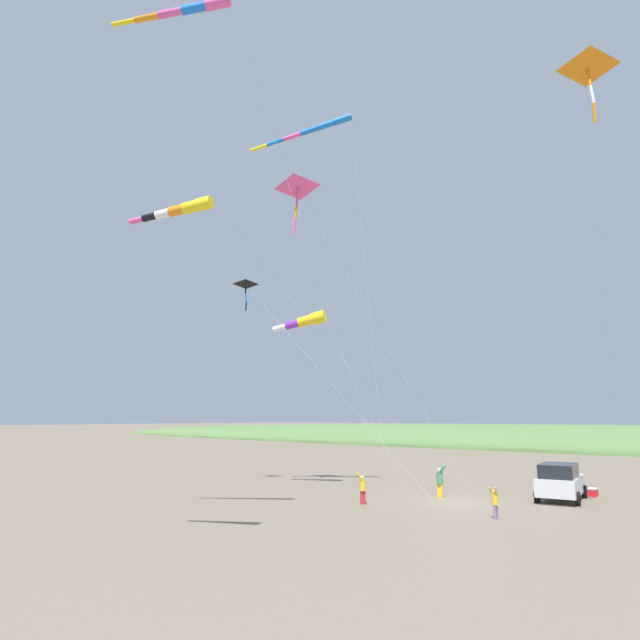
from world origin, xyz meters
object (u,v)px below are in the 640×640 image
object	(u,v)px
person_child_green_jacket	(495,501)
kite_delta_small_distant	(588,70)
kite_windsock_long_streamer_right	(315,129)
kite_windsock_yellow_midlevel	(306,321)
cooler_box	(593,492)
kite_windsock_red_high_left	(187,10)
kite_windsock_black_fish_shape	(182,210)
parked_car	(560,481)
kite_delta_orange_high_right	(298,189)
person_adult_flyer	(440,480)
person_child_grey_jacket	(363,487)
kite_delta_teal_far_right	(246,285)

from	to	relation	value
person_child_green_jacket	kite_delta_small_distant	bearing A→B (deg)	-86.68
person_child_green_jacket	kite_windsock_long_streamer_right	size ratio (longest dim) A/B	0.06
kite_windsock_long_streamer_right	person_child_green_jacket	bearing A→B (deg)	-86.78
kite_delta_small_distant	kite_windsock_yellow_midlevel	bearing A→B (deg)	85.37
cooler_box	kite_windsock_red_high_left	distance (m)	30.67
cooler_box	kite_windsock_black_fish_shape	world-z (taller)	kite_windsock_black_fish_shape
kite_delta_small_distant	cooler_box	bearing A→B (deg)	20.74
parked_car	kite_windsock_black_fish_shape	bearing A→B (deg)	163.51
kite_windsock_black_fish_shape	kite_delta_small_distant	world-z (taller)	kite_delta_small_distant
person_child_green_jacket	kite_windsock_red_high_left	bearing A→B (deg)	149.14
kite_windsock_black_fish_shape	kite_delta_orange_high_right	xyz separation A→B (m)	(12.94, 6.52, 7.11)
kite_delta_orange_high_right	kite_windsock_red_high_left	bearing A→B (deg)	-158.05
cooler_box	kite_windsock_black_fish_shape	xyz separation A→B (m)	(-22.38, 6.69, 10.97)
person_child_green_jacket	kite_windsock_long_streamer_right	world-z (taller)	kite_windsock_long_streamer_right
cooler_box	person_child_green_jacket	xyz separation A→B (m)	(-9.78, 1.45, 0.51)
parked_car	kite_delta_small_distant	world-z (taller)	kite_delta_small_distant
person_adult_flyer	kite_windsock_red_high_left	distance (m)	25.16
person_adult_flyer	kite_delta_small_distant	distance (m)	20.68
kite_windsock_yellow_midlevel	kite_windsock_black_fish_shape	bearing A→B (deg)	-154.11
person_child_grey_jacket	kite_windsock_yellow_midlevel	distance (m)	11.09
person_adult_flyer	kite_delta_teal_far_right	xyz separation A→B (m)	(-3.86, 11.44, 11.82)
person_child_green_jacket	kite_delta_teal_far_right	world-z (taller)	kite_delta_teal_far_right
kite_windsock_yellow_midlevel	kite_windsock_red_high_left	xyz separation A→B (m)	(-13.31, -5.23, 10.40)
person_child_grey_jacket	kite_delta_teal_far_right	size ratio (longest dim) A/B	0.11
person_child_green_jacket	kite_windsock_black_fish_shape	size ratio (longest dim) A/B	0.09
person_child_grey_jacket	kite_windsock_red_high_left	bearing A→B (deg)	177.80
kite_windsock_black_fish_shape	kite_windsock_yellow_midlevel	bearing A→B (deg)	25.89
person_adult_flyer	kite_windsock_red_high_left	bearing A→B (deg)	171.57
kite_delta_orange_high_right	kite_windsock_red_high_left	xyz separation A→B (m)	(-11.96, -4.82, 2.22)
kite_delta_teal_far_right	kite_windsock_red_high_left	bearing A→B (deg)	-142.17
person_child_green_jacket	kite_windsock_red_high_left	size ratio (longest dim) A/B	0.06
person_child_green_jacket	kite_delta_teal_far_right	size ratio (longest dim) A/B	0.10
kite_windsock_long_streamer_right	kite_delta_small_distant	bearing A→B (deg)	-86.75
person_adult_flyer	person_child_green_jacket	world-z (taller)	person_adult_flyer
person_adult_flyer	kite_windsock_yellow_midlevel	size ratio (longest dim) A/B	0.16
kite_delta_teal_far_right	kite_windsock_red_high_left	distance (m)	16.78
kite_delta_teal_far_right	person_child_grey_jacket	bearing A→B (deg)	-93.58
person_adult_flyer	kite_windsock_black_fish_shape	distance (m)	19.52
parked_car	kite_windsock_long_streamer_right	size ratio (longest dim) A/B	0.21
person_adult_flyer	kite_windsock_red_high_left	world-z (taller)	kite_windsock_red_high_left
cooler_box	person_adult_flyer	distance (m)	8.43
kite_windsock_red_high_left	kite_delta_small_distant	bearing A→B (deg)	-45.17
kite_windsock_black_fish_shape	kite_delta_small_distant	xyz separation A→B (m)	(12.90, -10.28, 7.64)
person_adult_flyer	kite_windsock_red_high_left	xyz separation A→B (m)	(-15.61, 2.31, 19.59)
parked_car	kite_windsock_yellow_midlevel	distance (m)	16.61
kite_delta_teal_far_right	kite_delta_small_distant	bearing A→B (deg)	-89.54
cooler_box	kite_windsock_long_streamer_right	size ratio (longest dim) A/B	0.03
kite_windsock_long_streamer_right	kite_delta_orange_high_right	xyz separation A→B (m)	(0.87, 2.13, -2.85)
cooler_box	kite_delta_orange_high_right	world-z (taller)	kite_delta_orange_high_right
parked_car	kite_windsock_red_high_left	world-z (taller)	kite_windsock_red_high_left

